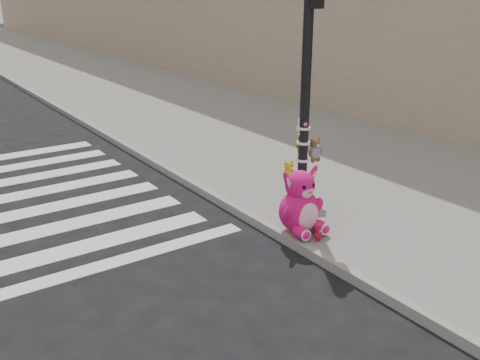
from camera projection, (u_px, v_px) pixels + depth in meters
ground at (235, 303)px, 6.48m from camera, size 120.00×120.00×0.00m
sidewalk_near at (189, 107)px, 16.88m from camera, size 7.00×80.00×0.14m
curb_edge at (81, 122)px, 15.03m from camera, size 0.12×80.00×0.15m
signal_pole at (305, 109)px, 8.70m from camera, size 0.70×0.50×4.00m
pink_bunny at (300, 206)px, 7.95m from camera, size 0.72×0.75×1.01m
red_teddy at (318, 234)px, 7.74m from camera, size 0.16×0.13×0.22m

